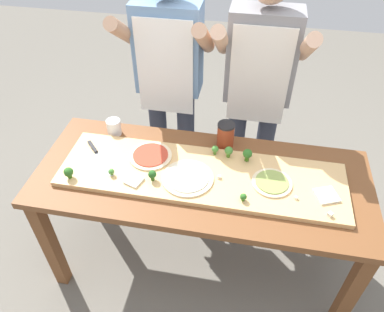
% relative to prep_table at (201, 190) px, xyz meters
% --- Properties ---
extents(ground_plane, '(8.00, 8.00, 0.00)m').
position_rel_prep_table_xyz_m(ground_plane, '(0.00, 0.00, -0.68)').
color(ground_plane, '#6B665B').
extents(prep_table, '(1.77, 0.72, 0.79)m').
position_rel_prep_table_xyz_m(prep_table, '(0.00, 0.00, 0.00)').
color(prep_table, brown).
rests_on(prep_table, ground).
extents(cutting_board, '(1.49, 0.42, 0.03)m').
position_rel_prep_table_xyz_m(cutting_board, '(-0.00, -0.01, 0.12)').
color(cutting_board, tan).
rests_on(cutting_board, prep_table).
extents(chefs_knife, '(0.23, 0.24, 0.02)m').
position_rel_prep_table_xyz_m(chefs_knife, '(-0.59, 0.03, 0.14)').
color(chefs_knife, '#B7BABF').
rests_on(chefs_knife, cutting_board).
extents(pizza_whole_pesto_green, '(0.20, 0.20, 0.02)m').
position_rel_prep_table_xyz_m(pizza_whole_pesto_green, '(0.36, -0.02, 0.14)').
color(pizza_whole_pesto_green, beige).
rests_on(pizza_whole_pesto_green, cutting_board).
extents(pizza_whole_white_garlic, '(0.27, 0.27, 0.02)m').
position_rel_prep_table_xyz_m(pizza_whole_white_garlic, '(-0.06, -0.06, 0.14)').
color(pizza_whole_white_garlic, beige).
rests_on(pizza_whole_white_garlic, cutting_board).
extents(pizza_whole_tomato_red, '(0.23, 0.23, 0.02)m').
position_rel_prep_table_xyz_m(pizza_whole_tomato_red, '(-0.29, 0.07, 0.14)').
color(pizza_whole_tomato_red, beige).
rests_on(pizza_whole_tomato_red, cutting_board).
extents(pizza_slice_far_left, '(0.10, 0.10, 0.01)m').
position_rel_prep_table_xyz_m(pizza_slice_far_left, '(-0.33, -0.13, 0.14)').
color(pizza_slice_far_left, silver).
rests_on(pizza_slice_far_left, cutting_board).
extents(pizza_slice_near_left, '(0.13, 0.13, 0.01)m').
position_rel_prep_table_xyz_m(pizza_slice_near_left, '(0.63, -0.05, 0.14)').
color(pizza_slice_near_left, silver).
rests_on(pizza_slice_near_left, cutting_board).
extents(broccoli_floret_back_mid, '(0.03, 0.03, 0.04)m').
position_rel_prep_table_xyz_m(broccoli_floret_back_mid, '(-0.45, -0.11, 0.16)').
color(broccoli_floret_back_mid, '#487A23').
rests_on(broccoli_floret_back_mid, cutting_board).
extents(broccoli_floret_front_left, '(0.05, 0.05, 0.07)m').
position_rel_prep_table_xyz_m(broccoli_floret_front_left, '(0.12, 0.15, 0.18)').
color(broccoli_floret_front_left, '#487A23').
rests_on(broccoli_floret_front_left, cutting_board).
extents(broccoli_floret_front_mid, '(0.05, 0.05, 0.06)m').
position_rel_prep_table_xyz_m(broccoli_floret_front_mid, '(-0.66, -0.16, 0.17)').
color(broccoli_floret_front_mid, '#366618').
rests_on(broccoli_floret_front_mid, cutting_board).
extents(broccoli_floret_center_right, '(0.03, 0.03, 0.04)m').
position_rel_prep_table_xyz_m(broccoli_floret_center_right, '(0.23, -0.16, 0.16)').
color(broccoli_floret_center_right, '#366618').
rests_on(broccoli_floret_center_right, cutting_board).
extents(broccoli_floret_center_left, '(0.05, 0.05, 0.08)m').
position_rel_prep_table_xyz_m(broccoli_floret_center_left, '(0.22, 0.13, 0.18)').
color(broccoli_floret_center_left, '#366618').
rests_on(broccoli_floret_center_left, cutting_board).
extents(broccoli_floret_back_right, '(0.04, 0.04, 0.05)m').
position_rel_prep_table_xyz_m(broccoli_floret_back_right, '(0.05, 0.15, 0.17)').
color(broccoli_floret_back_right, '#487A23').
rests_on(broccoli_floret_back_right, cutting_board).
extents(broccoli_floret_front_right, '(0.04, 0.04, 0.06)m').
position_rel_prep_table_xyz_m(broccoli_floret_front_right, '(-0.24, -0.10, 0.17)').
color(broccoli_floret_front_right, '#2C5915').
rests_on(broccoli_floret_front_right, cutting_board).
extents(cheese_crumble_a, '(0.02, 0.02, 0.02)m').
position_rel_prep_table_xyz_m(cheese_crumble_a, '(0.10, -0.03, 0.14)').
color(cheese_crumble_a, silver).
rests_on(cheese_crumble_a, cutting_board).
extents(cheese_crumble_b, '(0.02, 0.02, 0.01)m').
position_rel_prep_table_xyz_m(cheese_crumble_b, '(0.48, -0.10, 0.14)').
color(cheese_crumble_b, white).
rests_on(cheese_crumble_b, cutting_board).
extents(cheese_crumble_c, '(0.03, 0.03, 0.02)m').
position_rel_prep_table_xyz_m(cheese_crumble_c, '(0.63, -0.18, 0.15)').
color(cheese_crumble_c, silver).
rests_on(cheese_crumble_c, cutting_board).
extents(flour_cup, '(0.08, 0.08, 0.09)m').
position_rel_prep_table_xyz_m(flour_cup, '(-0.57, 0.26, 0.15)').
color(flour_cup, white).
rests_on(flour_cup, prep_table).
extents(sauce_jar, '(0.10, 0.10, 0.15)m').
position_rel_prep_table_xyz_m(sauce_jar, '(0.09, 0.27, 0.19)').
color(sauce_jar, '#99381E').
rests_on(sauce_jar, prep_table).
extents(cook_left, '(0.54, 0.39, 1.67)m').
position_rel_prep_table_xyz_m(cook_left, '(-0.32, 0.64, 0.31)').
color(cook_left, '#333847').
rests_on(cook_left, ground).
extents(cook_right, '(0.54, 0.39, 1.67)m').
position_rel_prep_table_xyz_m(cook_right, '(0.24, 0.64, 0.31)').
color(cook_right, '#333847').
rests_on(cook_right, ground).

